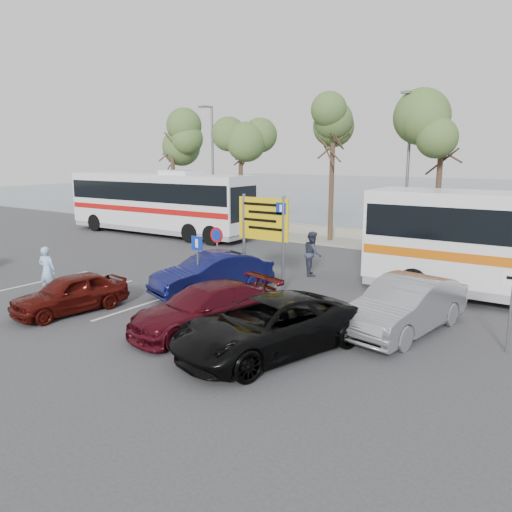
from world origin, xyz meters
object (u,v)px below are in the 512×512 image
Objects in this scene: coach_bus_left at (159,205)px; car_silver_b at (405,306)px; pedestrian_far at (312,253)px; pedestrian_near at (47,270)px; direction_sign at (263,226)px; car_red at (70,293)px; street_lamp_right at (407,164)px; car_maroon at (206,308)px; car_blue at (212,274)px; street_lamp_left at (212,162)px; suv_black at (268,326)px.

coach_bus_left is 21.12m from car_silver_b.
pedestrian_near is at bearing 107.79° from pedestrian_far.
direction_sign is 7.23m from car_red.
street_lamp_right is 1.70× the size of car_maroon.
car_maroon is at bearing -33.55° from car_blue.
coach_bus_left reaches higher than car_silver_b.
street_lamp_right reaches higher than pedestrian_far.
pedestrian_far is (11.50, -7.29, -3.65)m from street_lamp_left.
pedestrian_far reaches higher than car_silver_b.
street_lamp_right reaches higher than car_maroon.
pedestrian_near reaches higher than car_silver_b.
car_silver_b is 7.31m from pedestrian_far.
pedestrian_near is (-4.96, -3.50, 0.14)m from car_blue.
direction_sign is 3.42m from pedestrian_far.
pedestrian_near is at bearing -72.42° from street_lamp_left.
coach_bus_left is at bearing 162.51° from car_blue.
car_maroon reaches higher than car_red.
suv_black is 9.76m from pedestrian_near.
street_lamp_left reaches higher than car_red.
street_lamp_left is 18.43m from car_red.
car_silver_b is 2.55× the size of pedestrian_far.
pedestrian_far is (1.63, 4.73, 0.19)m from car_blue.
suv_black is (3.67, -5.25, -1.70)m from direction_sign.
pedestrian_near is (-2.56, 0.85, 0.26)m from car_red.
street_lamp_right reaches higher than direction_sign.
car_maroon is at bearing -136.33° from car_silver_b.
direction_sign is at bearing -29.32° from coach_bus_left.
pedestrian_near is (-8.08, -15.52, -3.70)m from street_lamp_right.
car_maroon is 7.37m from pedestrian_near.
direction_sign is (-2.00, -10.32, -2.17)m from street_lamp_right.
direction_sign reaches higher than car_silver_b.
coach_bus_left is 3.58× the size of car_red.
direction_sign is 6.63m from suv_black.
car_blue is 4.97m from car_red.
suv_black reaches higher than car_red.
pedestrian_far is at bearing 128.47° from suv_black.
street_lamp_left reaches higher than car_silver_b.
coach_bus_left is at bearing 160.55° from suv_black.
street_lamp_left is 14.10m from pedestrian_far.
street_lamp_left is 2.23× the size of direction_sign.
street_lamp_left is 4.46× the size of pedestrian_near.
car_blue is at bearing -123.59° from direction_sign.
pedestrian_near is at bearing 170.05° from car_red.
coach_bus_left is 2.91× the size of car_blue.
car_blue is (-3.12, -12.02, -3.84)m from street_lamp_right.
coach_bus_left is 2.78× the size of car_silver_b.
direction_sign is at bearing -43.17° from street_lamp_left.
car_red is 1.98× the size of pedestrian_far.
pedestrian_near reaches higher than car_red.
street_lamp_right is at bearing 79.76° from car_red.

